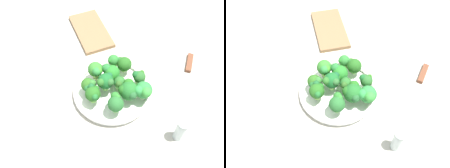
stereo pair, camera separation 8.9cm
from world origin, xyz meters
TOP-DOWN VIEW (x-y plane):
  - ground_plane at (0.00, 0.00)cm, footprint 130.00×130.00cm
  - bowl at (-2.48, 2.78)cm, footprint 29.02×29.02cm
  - broccoli_floret_0 at (-7.62, -7.53)cm, footprint 6.95×6.76cm
  - broccoli_floret_1 at (-2.60, -0.02)cm, footprint 4.98×4.61cm
  - broccoli_floret_2 at (-6.39, 9.93)cm, footprint 6.55×5.45cm
  - broccoli_floret_3 at (1.93, 2.58)cm, footprint 6.75×6.55cm
  - broccoli_floret_4 at (5.94, -2.94)cm, footprint 5.91×5.61cm
  - broccoli_floret_5 at (3.38, 7.91)cm, footprint 6.52×5.62cm
  - broccoli_floret_6 at (-11.30, 2.77)cm, footprint 6.65×5.56cm
  - broccoli_floret_7 at (-6.69, -2.47)cm, footprint 8.25×7.28cm
  - broccoli_floret_8 at (-2.11, 11.23)cm, footprint 5.84×5.53cm
  - broccoli_floret_9 at (7.87, 0.78)cm, footprint 4.25×4.87cm
  - broccoli_floret_10 at (-2.24, 4.96)cm, footprint 5.79×6.22cm
  - broccoli_floret_11 at (-1.46, -7.31)cm, footprint 4.54×4.95cm
  - knife at (11.80, -32.78)cm, footprint 25.15×13.36cm
  - cutting_board at (32.09, 7.58)cm, footprint 28.54×19.40cm
  - pepper_shaker at (-22.99, -16.64)cm, footprint 3.60×3.60cm

SIDE VIEW (x-z plane):
  - ground_plane at x=0.00cm, z-range -2.50..0.00cm
  - knife at x=11.80cm, z-range -0.20..1.30cm
  - cutting_board at x=32.09cm, z-range 0.00..1.60cm
  - bowl at x=-2.48cm, z-range 0.03..2.95cm
  - pepper_shaker at x=-22.99cm, z-range 0.05..9.62cm
  - broccoli_floret_8 at x=-2.11cm, z-range 3.40..9.25cm
  - broccoli_floret_4 at x=5.94cm, z-range 3.22..9.45cm
  - broccoli_floret_1 at x=-2.60cm, z-range 3.51..9.29cm
  - broccoli_floret_9 at x=7.87cm, z-range 3.46..9.54cm
  - broccoli_floret_3 at x=1.93cm, z-range 3.29..10.19cm
  - broccoli_floret_7 at x=-6.69cm, z-range 3.30..10.51cm
  - broccoli_floret_11 at x=-1.46cm, z-range 3.73..10.21cm
  - broccoli_floret_2 at x=-6.39cm, z-range 3.65..10.45cm
  - broccoli_floret_0 at x=-7.62cm, z-range 3.48..10.71cm
  - broccoli_floret_6 at x=-11.30cm, z-range 3.71..10.68cm
  - broccoli_floret_5 at x=3.38cm, z-range 3.84..11.26cm
  - broccoli_floret_10 at x=-2.24cm, z-range 3.88..11.37cm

